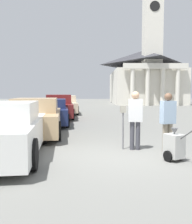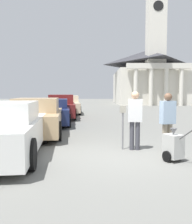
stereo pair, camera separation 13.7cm
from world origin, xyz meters
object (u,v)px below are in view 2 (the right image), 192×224
(parked_car_cream, at_px, (68,105))
(parking_meter, at_px, (123,119))
(parked_car_maroon, at_px, (61,107))
(parked_car_white, at_px, (7,130))
(equipment_cart, at_px, (173,146))
(parked_car_navy, at_px, (53,112))
(church, at_px, (147,73))
(person_worker, at_px, (135,117))
(person_supervisor, at_px, (168,119))
(parked_car_tan, at_px, (38,117))

(parked_car_cream, xyz_separation_m, parking_meter, (3.27, -12.98, 0.25))
(parked_car_maroon, bearing_deg, parked_car_white, -96.81)
(equipment_cart, bearing_deg, parked_car_cream, 80.02)
(parked_car_maroon, bearing_deg, parking_meter, -77.72)
(parked_car_navy, xyz_separation_m, church, (10.33, 26.19, 4.18))
(parked_car_navy, relative_size, person_worker, 2.97)
(equipment_cart, xyz_separation_m, church, (5.91, 33.72, 4.45))
(parked_car_navy, height_order, parked_car_maroon, parked_car_maroon)
(parked_car_navy, distance_m, parked_car_maroon, 3.22)
(parked_car_white, xyz_separation_m, parking_meter, (3.27, 0.79, 0.24))
(parked_car_cream, relative_size, person_supervisor, 2.88)
(parked_car_white, distance_m, person_worker, 3.71)
(parked_car_navy, distance_m, person_worker, 7.27)
(church, bearing_deg, parked_car_white, -107.29)
(parked_car_navy, height_order, church, church)
(parked_car_navy, distance_m, equipment_cart, 8.73)
(parked_car_white, bearing_deg, parked_car_tan, 83.19)
(person_supervisor, bearing_deg, parked_car_maroon, -82.72)
(person_worker, bearing_deg, equipment_cart, 127.95)
(parked_car_tan, relative_size, equipment_cart, 5.22)
(parked_car_maroon, xyz_separation_m, equipment_cart, (4.42, -10.75, -0.34))
(person_supervisor, distance_m, equipment_cart, 1.12)
(parking_meter, bearing_deg, parked_car_tan, 140.09)
(parked_car_tan, bearing_deg, person_supervisor, -41.20)
(equipment_cart, bearing_deg, person_supervisor, 56.48)
(parked_car_cream, xyz_separation_m, church, (10.33, 19.43, 4.15))
(church, bearing_deg, parked_car_tan, -109.20)
(equipment_cart, distance_m, church, 34.52)
(parked_car_navy, height_order, equipment_cart, parked_car_navy)
(parked_car_white, bearing_deg, church, 65.90)
(parked_car_maroon, distance_m, person_worker, 10.18)
(parked_car_white, bearing_deg, parking_meter, 6.75)
(parking_meter, xyz_separation_m, equipment_cart, (1.16, -1.31, -0.55))
(parked_car_cream, distance_m, equipment_cart, 14.96)
(parked_car_white, xyz_separation_m, church, (10.33, 33.19, 4.14))
(parked_car_cream, bearing_deg, parked_car_navy, -96.80)
(church, bearing_deg, equipment_cart, -99.95)
(parking_meter, relative_size, person_worker, 0.76)
(parked_car_cream, relative_size, church, 0.23)
(parked_car_navy, distance_m, church, 28.46)
(parked_car_white, distance_m, parking_meter, 3.37)
(parked_car_cream, xyz_separation_m, equipment_cart, (4.42, -14.29, -0.30))
(parked_car_white, relative_size, church, 0.23)
(parked_car_maroon, height_order, equipment_cart, parked_car_maroon)
(person_worker, distance_m, church, 33.38)
(person_worker, bearing_deg, church, -96.36)
(parked_car_navy, relative_size, church, 0.24)
(parked_car_navy, xyz_separation_m, parked_car_maroon, (0.00, 3.22, 0.08))
(parked_car_maroon, distance_m, parked_car_cream, 3.54)
(parked_car_white, relative_size, person_supervisor, 2.84)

